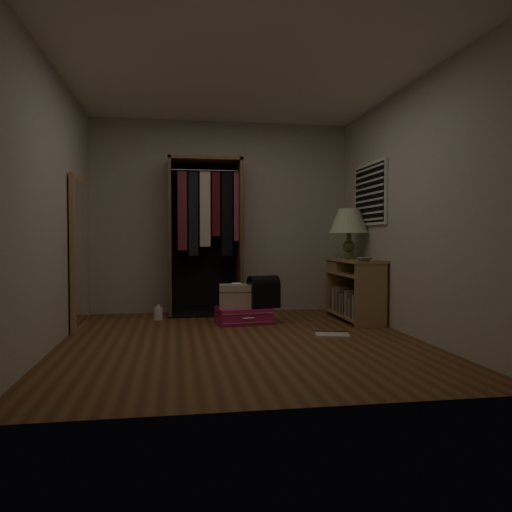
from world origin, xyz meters
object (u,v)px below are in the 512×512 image
train_case (236,296)px  black_bag (263,291)px  console_bookshelf (353,288)px  table_lamp (349,222)px  white_jug (158,313)px  pink_suitcase (243,315)px  floor_mirror (79,252)px  open_wardrobe (207,224)px

train_case → black_bag: (0.32, -0.05, 0.06)m
console_bookshelf → table_lamp: 0.84m
black_bag → white_jug: (-1.24, 0.48, -0.31)m
train_case → table_lamp: bearing=14.2°
table_lamp → white_jug: bearing=175.5°
pink_suitcase → train_case: train_case is taller
pink_suitcase → white_jug: (-1.00, 0.43, -0.02)m
floor_mirror → pink_suitcase: floor_mirror is taller
open_wardrobe → black_bag: (0.61, -0.84, -0.82)m
pink_suitcase → white_jug: 1.09m
floor_mirror → console_bookshelf: bearing=0.8°
pink_suitcase → table_lamp: bearing=3.4°
floor_mirror → table_lamp: bearing=3.9°
open_wardrobe → train_case: open_wardrobe is taller
floor_mirror → table_lamp: 3.27m
console_bookshelf → open_wardrobe: (-1.76, 0.72, 0.81)m
black_bag → table_lamp: table_lamp is taller
black_bag → table_lamp: (1.16, 0.29, 0.83)m
open_wardrobe → floor_mirror: bearing=-152.5°
console_bookshelf → pink_suitcase: (-1.38, -0.06, -0.30)m
white_jug → console_bookshelf: bearing=-8.7°
train_case → black_bag: size_ratio=1.10×
train_case → black_bag: bearing=-4.4°
pink_suitcase → black_bag: black_bag is taller
black_bag → white_jug: size_ratio=2.05×
train_case → pink_suitcase: bearing=5.8°
white_jug → black_bag: bearing=-21.3°
console_bookshelf → white_jug: size_ratio=5.91×
table_lamp → white_jug: (-2.39, 0.19, -1.13)m
pink_suitcase → table_lamp: table_lamp is taller
pink_suitcase → white_jug: bearing=150.5°
floor_mirror → train_case: bearing=-0.7°
console_bookshelf → train_case: console_bookshelf is taller
table_lamp → pink_suitcase: bearing=-170.2°
table_lamp → white_jug: 2.65m
pink_suitcase → open_wardrobe: bearing=109.2°
pink_suitcase → table_lamp: size_ratio=1.07×
floor_mirror → white_jug: floor_mirror is taller
pink_suitcase → black_bag: (0.23, -0.05, 0.29)m
console_bookshelf → pink_suitcase: console_bookshelf is taller
floor_mirror → table_lamp: size_ratio=2.69×
train_case → floor_mirror: bearing=-175.8°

